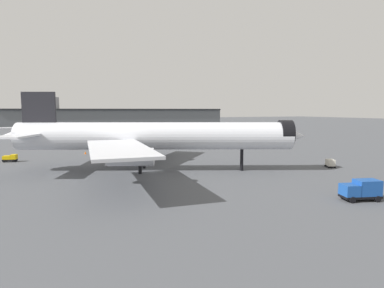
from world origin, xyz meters
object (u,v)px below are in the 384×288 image
service_truck_front (361,190)px  baggage_cart_trailing (330,163)px  airliner_near_gate (153,137)px  traffic_cone_near_nose (85,153)px  baggage_tug_wing (10,158)px  airliner_far_taxiway (32,127)px

service_truck_front → baggage_cart_trailing: size_ratio=2.10×
airliner_near_gate → traffic_cone_near_nose: bearing=130.5°
traffic_cone_near_nose → baggage_tug_wing: bearing=-158.3°
service_truck_front → baggage_tug_wing: bearing=-33.6°
baggage_tug_wing → traffic_cone_near_nose: size_ratio=4.46×
airliner_far_taxiway → traffic_cone_near_nose: bearing=18.7°
service_truck_front → traffic_cone_near_nose: service_truck_front is taller
airliner_near_gate → airliner_far_taxiway: size_ratio=1.54×
baggage_tug_wing → baggage_cart_trailing: (67.54, -38.24, 0.00)m
service_truck_front → baggage_tug_wing: 78.30m
airliner_far_taxiway → baggage_cart_trailing: 129.59m
airliner_far_taxiway → traffic_cone_near_nose: 68.13m
airliner_far_taxiway → baggage_cart_trailing: size_ratio=14.23×
airliner_far_taxiway → baggage_cart_trailing: (66.00, -111.44, -4.38)m
traffic_cone_near_nose → airliner_far_taxiway: bearing=104.6°
airliner_far_taxiway → baggage_tug_wing: size_ratio=11.42×
airliner_near_gate → airliner_far_taxiway: 103.19m
service_truck_front → traffic_cone_near_nose: (-31.52, 67.51, -1.19)m
airliner_far_taxiway → traffic_cone_near_nose: airliner_far_taxiway is taller
traffic_cone_near_nose → baggage_cart_trailing: bearing=-43.1°
airliner_near_gate → service_truck_front: 40.22m
airliner_near_gate → baggage_tug_wing: (-29.44, 26.13, -6.41)m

